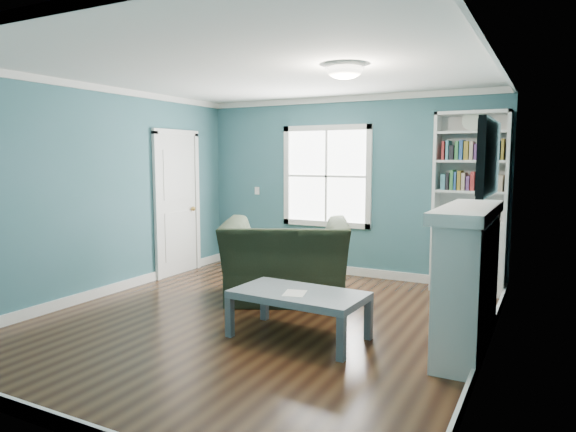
% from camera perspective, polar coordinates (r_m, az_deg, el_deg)
% --- Properties ---
extents(floor, '(5.00, 5.00, 0.00)m').
position_cam_1_polar(floor, '(5.56, -3.27, -11.57)').
color(floor, black).
rests_on(floor, ground).
extents(room_walls, '(5.00, 5.00, 5.00)m').
position_cam_1_polar(room_walls, '(5.29, -3.38, 4.94)').
color(room_walls, '#32656B').
rests_on(room_walls, ground).
extents(trim, '(4.50, 5.00, 2.60)m').
position_cam_1_polar(trim, '(5.31, -3.35, 1.22)').
color(trim, white).
rests_on(trim, ground).
extents(window, '(1.40, 0.06, 1.50)m').
position_cam_1_polar(window, '(7.65, 4.29, 4.43)').
color(window, white).
rests_on(window, room_walls).
extents(bookshelf, '(0.90, 0.35, 2.31)m').
position_cam_1_polar(bookshelf, '(6.95, 19.52, -0.49)').
color(bookshelf, silver).
rests_on(bookshelf, ground).
extents(fireplace, '(0.44, 1.58, 1.30)m').
position_cam_1_polar(fireplace, '(4.90, 19.51, -6.71)').
color(fireplace, black).
rests_on(fireplace, ground).
extents(tv, '(0.06, 1.10, 0.65)m').
position_cam_1_polar(tv, '(4.77, 21.45, 6.06)').
color(tv, black).
rests_on(tv, fireplace).
extents(door, '(0.12, 0.98, 2.17)m').
position_cam_1_polar(door, '(7.75, -12.19, 1.53)').
color(door, silver).
rests_on(door, ground).
extents(ceiling_fixture, '(0.38, 0.38, 0.15)m').
position_cam_1_polar(ceiling_fixture, '(5.05, 6.31, 15.86)').
color(ceiling_fixture, white).
rests_on(ceiling_fixture, room_walls).
extents(light_switch, '(0.08, 0.01, 0.12)m').
position_cam_1_polar(light_switch, '(8.21, -3.46, 2.83)').
color(light_switch, white).
rests_on(light_switch, room_walls).
extents(recliner, '(1.75, 1.50, 1.30)m').
position_cam_1_polar(recliner, '(6.24, -0.24, -3.43)').
color(recliner, black).
rests_on(recliner, ground).
extents(coffee_table, '(1.29, 0.75, 0.46)m').
position_cam_1_polar(coffee_table, '(4.96, 1.19, -9.05)').
color(coffee_table, '#535C63').
rests_on(coffee_table, ground).
extents(paper_sheet, '(0.25, 0.29, 0.00)m').
position_cam_1_polar(paper_sheet, '(4.88, 0.76, -8.57)').
color(paper_sheet, white).
rests_on(paper_sheet, coffee_table).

